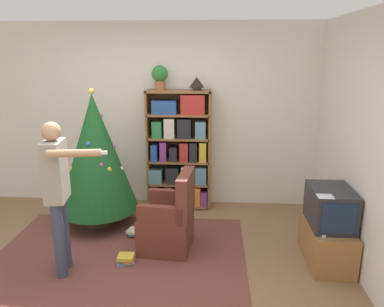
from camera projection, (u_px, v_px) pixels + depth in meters
name	position (u px, v px, depth m)	size (l,w,h in m)	color
ground_plane	(130.00, 276.00, 3.78)	(14.00, 14.00, 0.00)	#846042
wall_back	(158.00, 116.00, 5.40)	(8.00, 0.10, 2.60)	silver
wall_right	(384.00, 156.00, 3.30)	(0.10, 8.00, 2.60)	silver
area_rug	(119.00, 258.00, 4.09)	(2.77, 2.14, 0.01)	brown
bookshelf	(180.00, 152.00, 5.28)	(0.89, 0.30, 1.69)	brown
tv_stand	(326.00, 243.00, 4.00)	(0.42, 0.78, 0.43)	#996638
television	(330.00, 207.00, 3.89)	(0.41, 0.59, 0.40)	#28282D
game_remote	(322.00, 234.00, 3.72)	(0.04, 0.12, 0.02)	white
christmas_tree	(96.00, 154.00, 4.69)	(1.01, 1.01, 1.77)	#4C3323
armchair	(170.00, 222.00, 4.23)	(0.62, 0.61, 0.92)	brown
standing_person	(58.00, 187.00, 3.62)	(0.67, 0.47, 1.56)	#38425B
potted_plant	(160.00, 76.00, 5.03)	(0.22, 0.22, 0.33)	#935B38
table_lamp	(197.00, 83.00, 5.03)	(0.20, 0.20, 0.18)	#473828
book_pile_near_tree	(135.00, 233.00, 4.59)	(0.21, 0.20, 0.08)	#232328
book_pile_by_chair	(126.00, 259.00, 3.99)	(0.21, 0.18, 0.10)	#5B899E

